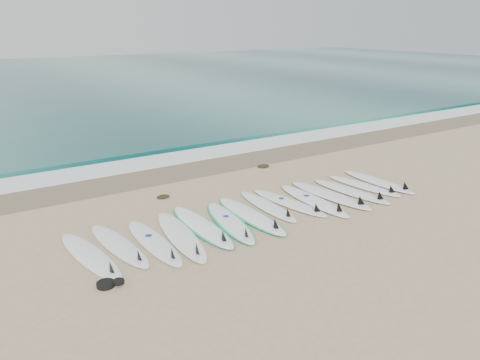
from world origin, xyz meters
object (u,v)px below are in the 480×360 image
surfboard_13 (380,182)px  leash_coil (109,284)px  surfboard_7 (269,206)px  surfboard_0 (91,256)px

surfboard_13 → leash_coil: surfboard_13 is taller
leash_coil → surfboard_7: bearing=17.7°
leash_coil → surfboard_13: bearing=8.4°
surfboard_7 → surfboard_13: bearing=-0.6°
surfboard_0 → surfboard_7: (4.48, 0.27, -0.00)m
surfboard_0 → surfboard_13: surfboard_0 is taller
surfboard_7 → surfboard_13: (3.80, -0.21, 0.00)m
surfboard_7 → leash_coil: (-4.51, -1.44, -0.00)m
surfboard_0 → surfboard_7: size_ratio=1.08×
surfboard_7 → leash_coil: bearing=-159.8°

